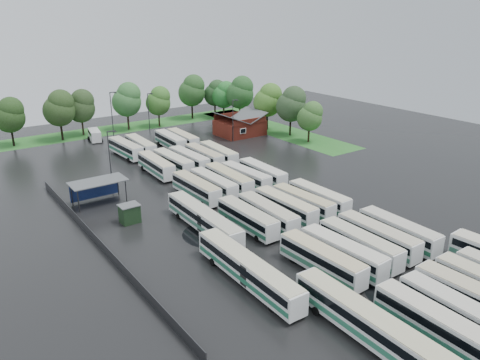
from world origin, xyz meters
TOP-DOWN VIEW (x-y plane):
  - ground at (0.00, 0.00)m, footprint 160.00×160.00m
  - brick_building at (24.00, 42.77)m, footprint 10.07×8.60m
  - wash_shed at (-17.20, 22.02)m, footprint 8.20×4.20m
  - utility_hut at (-16.20, 12.60)m, footprint 2.70×2.20m
  - grass_strip_north at (2.00, 64.80)m, footprint 80.00×10.00m
  - grass_strip_east at (34.00, 42.80)m, footprint 10.00×50.00m
  - west_fence at (-22.20, 8.00)m, footprint 0.10×50.00m
  - bus_r0c0 at (-4.25, -25.82)m, footprint 2.58×11.13m
  - bus_r0c1 at (-1.06, -26.10)m, footprint 2.70×11.00m
  - bus_r0c2 at (2.10, -25.95)m, footprint 2.64×11.30m
  - bus_r1c0 at (-4.28, -12.24)m, footprint 2.71×11.20m
  - bus_r1c1 at (-1.21, -12.46)m, footprint 2.87×11.18m
  - bus_r1c2 at (1.92, -12.30)m, footprint 2.52×11.18m
  - bus_r1c3 at (5.28, -12.19)m, footprint 2.46×11.13m
  - bus_r1c4 at (8.60, -12.73)m, footprint 2.63×11.06m
  - bus_r2c0 at (-4.40, 1.41)m, footprint 2.34×10.91m
  - bus_r2c1 at (-1.39, 0.91)m, footprint 2.75×11.17m
  - bus_r2c2 at (2.19, 1.37)m, footprint 2.54×11.01m
  - bus_r2c3 at (5.28, 1.13)m, footprint 2.80×10.75m
  - bus_r2c4 at (8.41, 1.04)m, footprint 2.38×10.76m
  - bus_r3c0 at (-4.29, 14.86)m, footprint 2.50×11.01m
  - bus_r3c1 at (-1.12, 14.90)m, footprint 2.43×10.76m
  - bus_r3c2 at (1.88, 15.03)m, footprint 2.65×11.30m
  - bus_r3c3 at (5.04, 14.70)m, footprint 2.83×10.89m
  - bus_r3c4 at (8.44, 14.47)m, footprint 2.60×10.84m
  - bus_r4c0 at (-4.41, 28.52)m, footprint 2.72×11.15m
  - bus_r4c1 at (-1.10, 28.48)m, footprint 2.68×11.16m
  - bus_r4c2 at (2.12, 28.31)m, footprint 2.57×11.01m
  - bus_r4c3 at (5.39, 28.41)m, footprint 2.44×10.95m
  - bus_r4c4 at (8.44, 28.06)m, footprint 2.87×11.07m
  - bus_r5c0 at (-4.54, 41.80)m, footprint 2.87×11.20m
  - bus_r5c1 at (-1.34, 41.89)m, footprint 2.71×11.10m
  - bus_r5c3 at (5.39, 41.86)m, footprint 2.84×11.07m
  - bus_r5c4 at (8.26, 41.69)m, footprint 2.70×10.91m
  - artic_bus_west_a at (-9.05, -22.85)m, footprint 2.80×16.95m
  - artic_bus_west_b at (-9.30, 4.48)m, footprint 2.61×16.14m
  - artic_bus_west_c at (-12.15, -9.14)m, footprint 2.70×16.65m
  - minibus at (-5.46, 57.12)m, footprint 3.10×5.96m
  - tree_north_0 at (-20.91, 63.10)m, footprint 6.39×6.39m
  - tree_north_1 at (-10.98, 61.83)m, footprint 6.85×6.85m
  - tree_north_2 at (-5.74, 63.55)m, footprint 6.47×6.47m
  - tree_north_3 at (5.02, 62.45)m, footprint 6.94×6.94m
  - tree_north_4 at (12.54, 61.01)m, footprint 6.07×6.07m
  - tree_north_5 at (23.90, 64.15)m, footprint 7.06×7.06m
  - tree_north_6 at (30.53, 63.16)m, footprint 5.98×5.98m
  - tree_east_0 at (32.78, 28.58)m, footprint 5.48×5.48m
  - tree_east_1 at (33.41, 35.45)m, footprint 6.89×6.89m
  - tree_east_2 at (32.54, 42.88)m, footprint 6.80×6.80m
  - tree_east_3 at (32.43, 54.20)m, footprint 7.11×7.11m
  - tree_east_4 at (30.76, 59.19)m, footprint 6.03×6.03m
  - lamp_post_ne at (19.34, 38.68)m, footprint 1.43×0.28m
  - lamp_post_nw at (-13.89, 24.49)m, footprint 1.56×0.30m
  - lamp_post_back_w at (-1.40, 55.90)m, footprint 1.64×0.32m
  - lamp_post_back_e at (7.57, 56.22)m, footprint 1.45×0.28m
  - puddle_0 at (-1.26, -19.49)m, footprint 5.52×5.52m
  - puddle_2 at (-8.85, 2.97)m, footprint 8.06×8.06m
  - puddle_3 at (4.75, -3.45)m, footprint 5.09×5.09m
  - puddle_4 at (13.61, -18.24)m, footprint 2.71×2.71m

SIDE VIEW (x-z plane):
  - ground at x=0.00m, z-range 0.00..0.00m
  - puddle_0 at x=-1.26m, z-range 0.00..0.01m
  - puddle_2 at x=-8.85m, z-range 0.00..0.01m
  - puddle_3 at x=4.75m, z-range 0.00..0.01m
  - puddle_4 at x=13.61m, z-range 0.00..0.01m
  - grass_strip_north at x=2.00m, z-range 0.00..0.01m
  - grass_strip_east at x=34.00m, z-range 0.00..0.01m
  - west_fence at x=-22.20m, z-range 0.00..1.20m
  - utility_hut at x=-16.20m, z-range 0.01..2.63m
  - minibus at x=-5.46m, z-range 0.14..2.61m
  - bus_r2c3 at x=5.28m, z-range 0.15..3.11m
  - bus_r3c1 at x=-1.12m, z-range 0.15..3.14m
  - bus_r2c4 at x=8.41m, z-range 0.15..3.14m
  - bus_r3c4 at x=8.44m, z-range 0.15..3.15m
  - bus_r3c3 at x=5.04m, z-range 0.15..3.15m
  - artic_bus_west_b at x=-9.30m, z-range 0.16..3.15m
  - bus_r5c4 at x=8.26m, z-range 0.15..3.17m
  - bus_r2c0 at x=-4.40m, z-range 0.15..3.19m
  - bus_r4c3 at x=5.39m, z-range 0.15..3.19m
  - bus_r0c1 at x=-1.06m, z-range 0.15..3.19m
  - bus_r4c2 at x=2.12m, z-range 0.15..3.20m
  - bus_r4c4 at x=8.44m, z-range 0.15..3.21m
  - bus_r5c3 at x=5.39m, z-range 0.15..3.21m
  - bus_r2c2 at x=2.19m, z-range 0.15..3.21m
  - bus_r3c0 at x=-4.29m, z-range 0.15..3.21m
  - bus_r1c4 at x=8.60m, z-range 0.15..3.21m
  - bus_r5c1 at x=-1.34m, z-range 0.15..3.22m
  - bus_r4c0 at x=-4.41m, z-range 0.15..3.24m
  - bus_r1c1 at x=-1.21m, z-range 0.15..3.24m
  - bus_r0c0 at x=-4.25m, z-range 0.15..3.24m
  - bus_r2c1 at x=-1.39m, z-range 0.15..3.24m
  - bus_r4c1 at x=-1.10m, z-range 0.15..3.24m
  - bus_r5c0 at x=-4.54m, z-range 0.15..3.24m
  - bus_r1c3 at x=5.28m, z-range 0.15..3.25m
  - bus_r1c0 at x=-4.28m, z-range 0.15..3.25m
  - bus_r1c2 at x=1.92m, z-range 0.16..3.26m
  - artic_bus_west_c at x=-12.15m, z-range 0.17..3.25m
  - bus_r0c2 at x=2.10m, z-range 0.16..3.29m
  - bus_r3c2 at x=1.88m, z-range 0.16..3.29m
  - artic_bus_west_a at x=-9.05m, z-range 0.17..3.31m
  - brick_building at x=24.00m, z-range -0.83..4.56m
  - wash_shed at x=-17.20m, z-range 1.20..4.78m
  - lamp_post_ne at x=19.34m, z-range 0.75..10.04m
  - lamp_post_back_e at x=7.57m, z-range 0.76..10.17m
  - tree_east_0 at x=32.78m, z-range 1.30..10.37m
  - lamp_post_nw at x=-13.89m, z-range 0.82..10.94m
  - lamp_post_back_w at x=-1.40m, z-range 0.86..11.48m
  - tree_north_6 at x=30.53m, z-range 1.42..11.32m
  - tree_east_4 at x=30.76m, z-range 1.43..11.41m
  - tree_north_4 at x=12.54m, z-range 1.44..11.50m
  - tree_north_0 at x=-20.91m, z-range 1.52..12.10m
  - tree_north_2 at x=-5.74m, z-range 1.54..12.26m
  - tree_east_2 at x=32.54m, z-range 1.61..12.87m
  - tree_north_1 at x=-10.98m, z-range 1.62..12.96m
  - tree_east_1 at x=33.41m, z-range 1.64..13.06m
  - tree_north_3 at x=5.02m, z-range 1.65..13.15m
  - tree_north_5 at x=23.90m, z-range 1.68..13.37m
  - tree_east_3 at x=32.43m, z-range 1.69..13.47m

